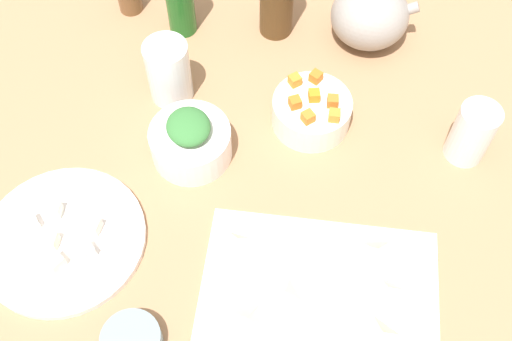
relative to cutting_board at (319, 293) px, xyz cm
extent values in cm
cube|color=#A37753|center=(-9.91, 17.86, -2.00)|extent=(190.00, 190.00, 3.00)
cube|color=white|center=(0.00, 0.00, 0.00)|extent=(36.17, 26.19, 1.00)
cylinder|color=white|center=(-38.86, 6.99, 0.10)|extent=(25.07, 25.07, 1.20)
cylinder|color=white|center=(-20.80, 23.94, 2.53)|extent=(13.26, 13.26, 6.05)
cylinder|color=white|center=(-1.10, 31.35, 2.26)|extent=(13.32, 13.32, 5.51)
cylinder|color=gray|center=(-25.88, -8.47, 1.15)|extent=(8.33, 8.33, 3.30)
ellipsoid|color=#9A9490|center=(9.38, 51.48, 5.34)|extent=(14.25, 13.70, 11.68)
cylinder|color=#9A9490|center=(15.44, 51.48, 6.80)|extent=(5.38, 2.00, 3.93)
cylinder|color=white|center=(-25.60, 36.59, 5.37)|extent=(7.55, 7.55, 11.74)
cylinder|color=white|center=(24.37, 26.09, 4.98)|extent=(6.53, 6.53, 10.96)
cube|color=orange|center=(-0.61, 35.99, 5.91)|extent=(2.52, 2.52, 1.80)
cube|color=orange|center=(-4.07, 30.36, 5.91)|extent=(2.34, 2.34, 1.80)
cube|color=orange|center=(2.29, 27.98, 5.91)|extent=(1.98, 1.98, 1.80)
cube|color=orange|center=(2.10, 30.90, 5.91)|extent=(1.88, 1.88, 1.80)
cube|color=orange|center=(-1.94, 27.48, 5.91)|extent=(2.50, 2.50, 1.80)
cube|color=orange|center=(-0.92, 31.97, 5.91)|extent=(1.99, 1.99, 1.80)
cube|color=orange|center=(-4.13, 35.10, 5.91)|extent=(2.49, 2.49, 1.80)
ellipsoid|color=#377639|center=(-20.80, 23.94, 7.10)|extent=(9.27, 9.71, 3.09)
cube|color=silver|center=(-34.27, 8.63, 1.80)|extent=(2.62, 2.62, 2.20)
cube|color=white|center=(-40.81, 11.16, 1.80)|extent=(2.24, 2.24, 2.20)
cube|color=silver|center=(-34.48, 4.42, 1.80)|extent=(3.10, 3.10, 2.20)
cube|color=white|center=(-40.23, 5.95, 1.80)|extent=(2.44, 2.44, 2.20)
cube|color=#FAF6CD|center=(-38.65, 2.52, 1.80)|extent=(3.10, 3.10, 2.20)
cube|color=white|center=(-43.89, 8.72, 1.80)|extent=(3.08, 3.08, 2.20)
pyramid|color=beige|center=(-12.19, 6.78, 1.91)|extent=(5.34, 5.44, 2.83)
pyramid|color=beige|center=(-5.00, -0.90, 1.53)|extent=(4.88, 5.16, 2.06)
pyramid|color=beige|center=(-10.10, -5.13, 1.65)|extent=(7.11, 6.84, 2.29)
pyramid|color=beige|center=(8.33, 5.83, 1.96)|extent=(7.61, 7.62, 2.91)
pyramid|color=beige|center=(8.25, -6.45, 2.04)|extent=(5.39, 5.83, 3.08)
pyramid|color=beige|center=(9.45, 0.21, 1.79)|extent=(5.11, 4.59, 2.58)
camera|label=1|loc=(-7.76, -32.83, 85.52)|focal=43.37mm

